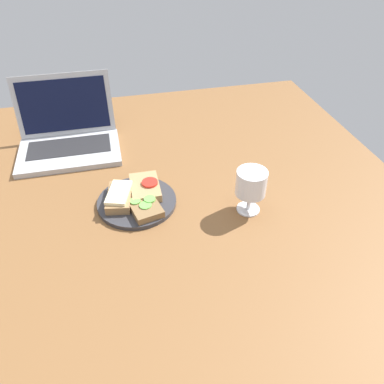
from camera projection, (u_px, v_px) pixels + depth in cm
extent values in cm
cube|color=brown|center=(166.00, 203.00, 104.48)|extent=(140.00, 140.00, 3.00)
cylinder|color=#333338|center=(137.00, 202.00, 101.80)|extent=(21.41, 21.41, 1.19)
cube|color=#A88456|center=(145.00, 187.00, 103.86)|extent=(7.95, 11.98, 2.31)
cylinder|color=red|center=(150.00, 183.00, 103.19)|extent=(4.46, 4.46, 0.63)
cube|color=#937047|center=(120.00, 197.00, 100.45)|extent=(8.24, 12.60, 2.37)
cube|color=#F4EAB7|center=(119.00, 193.00, 99.42)|extent=(8.13, 11.09, 0.93)
cube|color=brown|center=(144.00, 206.00, 97.92)|extent=(9.53, 12.24, 1.93)
cylinder|color=#6BB74C|center=(145.00, 205.00, 96.56)|extent=(3.23, 3.23, 0.30)
cylinder|color=#6BB74C|center=(150.00, 199.00, 98.31)|extent=(3.09, 3.09, 0.50)
cylinder|color=#6BB74C|center=(135.00, 201.00, 97.83)|extent=(2.86, 2.86, 0.37)
cylinder|color=white|center=(248.00, 209.00, 100.05)|extent=(6.20, 6.20, 0.40)
cylinder|color=white|center=(249.00, 201.00, 98.27)|extent=(1.11, 1.11, 5.27)
cylinder|color=white|center=(251.00, 183.00, 94.52)|extent=(7.90, 7.90, 6.73)
cylinder|color=white|center=(251.00, 187.00, 95.34)|extent=(7.27, 7.27, 4.08)
cube|color=#ADAFB5|center=(70.00, 152.00, 120.65)|extent=(31.85, 20.74, 1.78)
cube|color=#232326|center=(69.00, 147.00, 121.46)|extent=(26.11, 11.41, 0.16)
cube|color=#ADAFB5|center=(64.00, 105.00, 123.89)|extent=(31.21, 5.96, 19.55)
cube|color=black|center=(64.00, 105.00, 123.51)|extent=(28.03, 4.51, 16.29)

